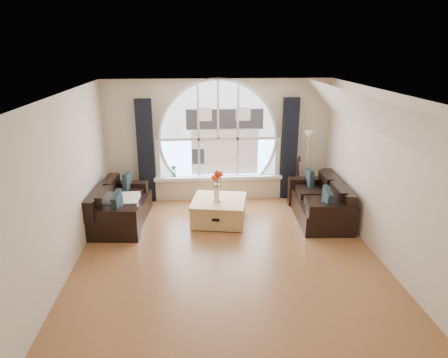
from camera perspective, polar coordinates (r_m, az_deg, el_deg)
ground at (r=7.02m, az=0.54°, el=-10.49°), size 5.00×5.50×0.01m
ceiling at (r=6.19m, az=0.61°, el=11.98°), size 5.00×5.50×0.01m
wall_back at (r=9.13m, az=-0.84°, el=5.43°), size 5.00×0.01×2.70m
wall_front at (r=3.98m, az=3.89°, el=-12.44°), size 5.00×0.01×2.70m
wall_left at (r=6.76m, az=-21.06°, el=-0.45°), size 0.01×5.50×2.70m
wall_right at (r=7.13m, az=21.04°, el=0.48°), size 0.01×5.50×2.70m
attic_slope at (r=6.78m, az=19.68°, el=8.50°), size 0.92×5.50×0.72m
arched_window at (r=9.04m, az=-0.84°, el=7.09°), size 2.60×0.06×2.15m
window_sill at (r=9.25m, az=-0.78°, el=0.21°), size 2.90×0.22×0.08m
window_frame at (r=9.01m, az=-0.83°, el=7.05°), size 2.76×0.08×2.15m
neighbor_house at (r=9.06m, az=0.12°, el=6.31°), size 1.70×0.02×1.50m
curtain_left at (r=9.11m, az=-10.92°, el=3.78°), size 0.35×0.12×2.30m
curtain_right at (r=9.28m, az=9.14°, el=4.15°), size 0.35×0.12×2.30m
sofa_left at (r=8.27m, az=-14.24°, el=-3.42°), size 1.03×1.83×0.78m
sofa_right at (r=8.44m, az=13.22°, el=-2.90°), size 1.00×1.84×0.80m
coffee_chest at (r=8.13m, az=-0.72°, el=-4.33°), size 1.21×1.21×0.51m
throw_blanket at (r=8.19m, az=-13.75°, el=-2.84°), size 0.57×0.57×0.10m
vase_flowers at (r=7.87m, az=-1.03°, el=-0.42°), size 0.24×0.24×0.70m
floor_lamp at (r=9.27m, az=11.51°, el=1.75°), size 0.24×0.24×1.60m
guitar at (r=9.30m, az=10.15°, el=0.14°), size 0.37×0.25×1.06m
potted_plant at (r=9.20m, az=-7.04°, el=1.10°), size 0.15×0.11×0.27m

